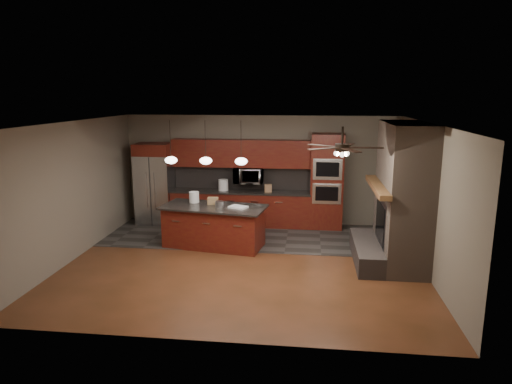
# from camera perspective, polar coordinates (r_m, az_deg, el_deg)

# --- Properties ---
(ground) EXTENTS (7.00, 7.00, 0.00)m
(ground) POSITION_cam_1_polar(r_m,az_deg,el_deg) (9.30, -1.51, -8.84)
(ground) COLOR brown
(ground) RESTS_ON ground
(ceiling) EXTENTS (7.00, 6.00, 0.02)m
(ceiling) POSITION_cam_1_polar(r_m,az_deg,el_deg) (8.69, -1.61, 8.65)
(ceiling) COLOR white
(ceiling) RESTS_ON back_wall
(back_wall) EXTENTS (7.00, 0.02, 2.80)m
(back_wall) POSITION_cam_1_polar(r_m,az_deg,el_deg) (11.81, 0.53, 2.76)
(back_wall) COLOR #6F6559
(back_wall) RESTS_ON ground
(right_wall) EXTENTS (0.02, 6.00, 2.80)m
(right_wall) POSITION_cam_1_polar(r_m,az_deg,el_deg) (9.08, 20.86, -0.93)
(right_wall) COLOR #6F6559
(right_wall) RESTS_ON ground
(left_wall) EXTENTS (0.02, 6.00, 2.80)m
(left_wall) POSITION_cam_1_polar(r_m,az_deg,el_deg) (10.00, -21.82, 0.15)
(left_wall) COLOR #6F6559
(left_wall) RESTS_ON ground
(slate_tile_patch) EXTENTS (7.00, 2.40, 0.01)m
(slate_tile_patch) POSITION_cam_1_polar(r_m,az_deg,el_deg) (10.98, -0.16, -5.47)
(slate_tile_patch) COLOR #393633
(slate_tile_patch) RESTS_ON ground
(fireplace_column) EXTENTS (1.30, 2.10, 2.80)m
(fireplace_column) POSITION_cam_1_polar(r_m,az_deg,el_deg) (9.38, 17.50, -0.93)
(fireplace_column) COLOR #6F5D4F
(fireplace_column) RESTS_ON ground
(back_cabinetry) EXTENTS (3.59, 0.64, 2.20)m
(back_cabinetry) POSITION_cam_1_polar(r_m,az_deg,el_deg) (11.72, -1.92, 0.16)
(back_cabinetry) COLOR #5F2411
(back_cabinetry) RESTS_ON ground
(oven_tower) EXTENTS (0.80, 0.63, 2.38)m
(oven_tower) POSITION_cam_1_polar(r_m,az_deg,el_deg) (11.49, 8.82, 1.29)
(oven_tower) COLOR #5F2411
(oven_tower) RESTS_ON ground
(microwave) EXTENTS (0.73, 0.41, 0.50)m
(microwave) POSITION_cam_1_polar(r_m,az_deg,el_deg) (11.62, -0.95, 2.10)
(microwave) COLOR silver
(microwave) RESTS_ON back_cabinetry
(refrigerator) EXTENTS (0.90, 0.75, 2.10)m
(refrigerator) POSITION_cam_1_polar(r_m,az_deg,el_deg) (12.10, -12.53, 1.01)
(refrigerator) COLOR silver
(refrigerator) RESTS_ON ground
(kitchen_island) EXTENTS (2.41, 1.37, 0.92)m
(kitchen_island) POSITION_cam_1_polar(r_m,az_deg,el_deg) (10.17, -5.28, -4.26)
(kitchen_island) COLOR #5F2411
(kitchen_island) RESTS_ON ground
(white_bucket) EXTENTS (0.27, 0.27, 0.24)m
(white_bucket) POSITION_cam_1_polar(r_m,az_deg,el_deg) (10.42, -7.74, -0.64)
(white_bucket) COLOR white
(white_bucket) RESTS_ON kitchen_island
(paint_can) EXTENTS (0.22, 0.22, 0.13)m
(paint_can) POSITION_cam_1_polar(r_m,az_deg,el_deg) (9.94, -4.59, -1.53)
(paint_can) COLOR #A2A2A6
(paint_can) RESTS_ON kitchen_island
(paint_tray) EXTENTS (0.45, 0.40, 0.04)m
(paint_tray) POSITION_cam_1_polar(r_m,az_deg,el_deg) (9.86, -2.24, -1.89)
(paint_tray) COLOR white
(paint_tray) RESTS_ON kitchen_island
(cardboard_box) EXTENTS (0.25, 0.19, 0.15)m
(cardboard_box) POSITION_cam_1_polar(r_m,az_deg,el_deg) (10.22, -5.40, -1.10)
(cardboard_box) COLOR #95754C
(cardboard_box) RESTS_ON kitchen_island
(counter_bucket) EXTENTS (0.32, 0.32, 0.29)m
(counter_bucket) POSITION_cam_1_polar(r_m,az_deg,el_deg) (11.72, -4.11, 0.88)
(counter_bucket) COLOR white
(counter_bucket) RESTS_ON back_cabinetry
(counter_box) EXTENTS (0.20, 0.17, 0.20)m
(counter_box) POSITION_cam_1_polar(r_m,az_deg,el_deg) (11.52, 1.52, 0.48)
(counter_box) COLOR #9E7451
(counter_box) RESTS_ON back_cabinetry
(pendant_left) EXTENTS (0.26, 0.26, 0.92)m
(pendant_left) POSITION_cam_1_polar(r_m,az_deg,el_deg) (9.83, -10.57, 3.96)
(pendant_left) COLOR black
(pendant_left) RESTS_ON ceiling
(pendant_center) EXTENTS (0.26, 0.26, 0.92)m
(pendant_center) POSITION_cam_1_polar(r_m,az_deg,el_deg) (9.63, -6.30, 3.93)
(pendant_center) COLOR black
(pendant_center) RESTS_ON ceiling
(pendant_right) EXTENTS (0.26, 0.26, 0.92)m
(pendant_right) POSITION_cam_1_polar(r_m,az_deg,el_deg) (9.49, -1.87, 3.88)
(pendant_right) COLOR black
(pendant_right) RESTS_ON ceiling
(ceiling_fan) EXTENTS (1.27, 1.33, 0.41)m
(ceiling_fan) POSITION_cam_1_polar(r_m,az_deg,el_deg) (7.85, 10.71, 5.55)
(ceiling_fan) COLOR black
(ceiling_fan) RESTS_ON ceiling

